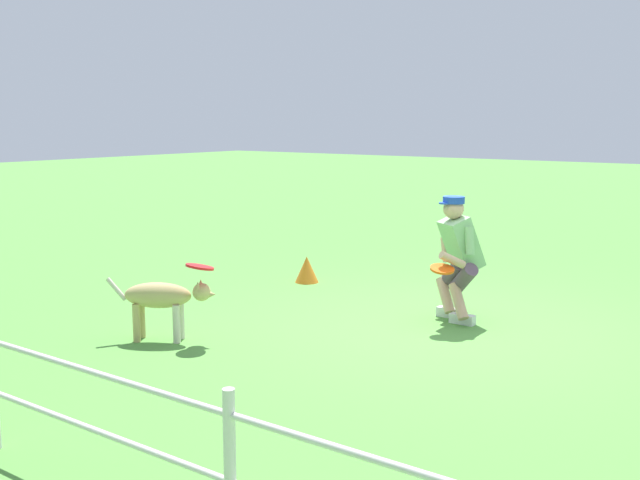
{
  "coord_description": "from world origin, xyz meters",
  "views": [
    {
      "loc": [
        -3.35,
        6.59,
        2.08
      ],
      "look_at": [
        0.98,
        0.68,
        0.9
      ],
      "focal_mm": 42.7,
      "sensor_mm": 36.0,
      "label": 1
    }
  ],
  "objects_px": {
    "dog": "(164,298)",
    "training_cone": "(307,269)",
    "frisbee_held": "(442,269)",
    "person": "(458,254)",
    "frisbee_flying": "(200,267)"
  },
  "relations": [
    {
      "from": "person",
      "to": "training_cone",
      "type": "height_order",
      "value": "person"
    },
    {
      "from": "dog",
      "to": "frisbee_held",
      "type": "bearing_deg",
      "value": 13.6
    },
    {
      "from": "frisbee_flying",
      "to": "frisbee_held",
      "type": "height_order",
      "value": "frisbee_flying"
    },
    {
      "from": "dog",
      "to": "frisbee_flying",
      "type": "xyz_separation_m",
      "value": [
        -0.31,
        -0.17,
        0.31
      ]
    },
    {
      "from": "dog",
      "to": "frisbee_held",
      "type": "xyz_separation_m",
      "value": [
        -1.93,
        -1.89,
        0.2
      ]
    },
    {
      "from": "training_cone",
      "to": "frisbee_held",
      "type": "bearing_deg",
      "value": 158.38
    },
    {
      "from": "dog",
      "to": "frisbee_flying",
      "type": "bearing_deg",
      "value": -2.08
    },
    {
      "from": "person",
      "to": "frisbee_held",
      "type": "bearing_deg",
      "value": 38.35
    },
    {
      "from": "dog",
      "to": "training_cone",
      "type": "bearing_deg",
      "value": 68.59
    },
    {
      "from": "dog",
      "to": "frisbee_held",
      "type": "relative_size",
      "value": 3.93
    },
    {
      "from": "person",
      "to": "frisbee_flying",
      "type": "distance_m",
      "value": 2.64
    },
    {
      "from": "dog",
      "to": "person",
      "type": "bearing_deg",
      "value": 19.27
    },
    {
      "from": "person",
      "to": "dog",
      "type": "relative_size",
      "value": 1.38
    },
    {
      "from": "dog",
      "to": "training_cone",
      "type": "relative_size",
      "value": 2.81
    },
    {
      "from": "frisbee_held",
      "to": "dog",
      "type": "bearing_deg",
      "value": 44.44
    }
  ]
}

